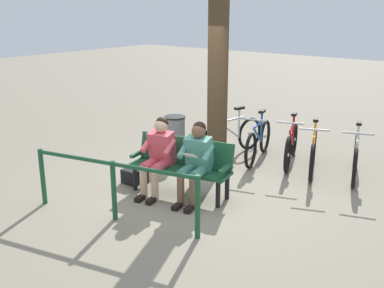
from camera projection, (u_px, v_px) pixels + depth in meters
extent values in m
plane|color=gray|center=(191.00, 192.00, 7.25)|extent=(40.00, 40.00, 0.00)
cube|color=#194C2D|center=(180.00, 169.00, 7.05)|extent=(1.66, 0.74, 0.05)
cube|color=#194C2D|center=(186.00, 151.00, 7.14)|extent=(1.60, 0.44, 0.42)
cube|color=#194C2D|center=(226.00, 168.00, 6.68)|extent=(0.14, 0.40, 0.05)
cube|color=#194C2D|center=(138.00, 153.00, 7.34)|extent=(0.14, 0.40, 0.05)
cylinder|color=black|center=(218.00, 194.00, 6.66)|extent=(0.07, 0.07, 0.40)
cylinder|color=black|center=(135.00, 178.00, 7.29)|extent=(0.07, 0.07, 0.40)
cylinder|color=black|center=(227.00, 187.00, 6.95)|extent=(0.07, 0.07, 0.40)
cylinder|color=black|center=(147.00, 171.00, 7.58)|extent=(0.07, 0.07, 0.40)
cube|color=#4C8C7A|center=(199.00, 154.00, 6.85)|extent=(0.43, 0.38, 0.55)
sphere|color=brown|center=(199.00, 131.00, 6.73)|extent=(0.21, 0.21, 0.21)
sphere|color=black|center=(199.00, 128.00, 6.74)|extent=(0.20, 0.20, 0.20)
cylinder|color=#4C8C7A|center=(199.00, 173.00, 6.70)|extent=(0.22, 0.42, 0.15)
cylinder|color=brown|center=(193.00, 194.00, 6.61)|extent=(0.11, 0.11, 0.45)
cube|color=black|center=(190.00, 209.00, 6.58)|extent=(0.13, 0.23, 0.07)
cylinder|color=#4C8C7A|center=(208.00, 154.00, 6.64)|extent=(0.15, 0.32, 0.23)
cylinder|color=#4C8C7A|center=(187.00, 170.00, 6.79)|extent=(0.22, 0.42, 0.15)
cylinder|color=brown|center=(181.00, 192.00, 6.69)|extent=(0.11, 0.11, 0.45)
cube|color=black|center=(177.00, 206.00, 6.66)|extent=(0.13, 0.23, 0.07)
cylinder|color=#4C8C7A|center=(183.00, 150.00, 6.81)|extent=(0.15, 0.32, 0.23)
cube|color=silver|center=(190.00, 155.00, 6.58)|extent=(0.22, 0.16, 0.09)
cube|color=#D84C59|center=(162.00, 148.00, 7.13)|extent=(0.43, 0.38, 0.55)
sphere|color=#D8A884|center=(161.00, 126.00, 7.01)|extent=(0.21, 0.21, 0.21)
sphere|color=black|center=(162.00, 123.00, 7.02)|extent=(0.20, 0.20, 0.20)
cylinder|color=#D84C59|center=(161.00, 166.00, 6.98)|extent=(0.22, 0.42, 0.15)
cylinder|color=#D8A884|center=(155.00, 187.00, 6.88)|extent=(0.11, 0.11, 0.45)
cube|color=black|center=(152.00, 201.00, 6.85)|extent=(0.13, 0.23, 0.07)
cylinder|color=#D84C59|center=(169.00, 148.00, 6.92)|extent=(0.15, 0.32, 0.23)
cylinder|color=#D84C59|center=(150.00, 164.00, 7.06)|extent=(0.22, 0.42, 0.15)
cylinder|color=#D8A884|center=(144.00, 184.00, 6.97)|extent=(0.11, 0.11, 0.45)
cube|color=black|center=(140.00, 198.00, 6.94)|extent=(0.13, 0.23, 0.07)
cylinder|color=#D84C59|center=(147.00, 144.00, 7.09)|extent=(0.15, 0.32, 0.23)
cube|color=black|center=(130.00, 177.00, 7.55)|extent=(0.31, 0.15, 0.24)
cylinder|color=#4C3823|center=(218.00, 51.00, 7.92)|extent=(0.36, 0.36, 4.16)
cylinder|color=slate|center=(175.00, 138.00, 8.78)|extent=(0.39, 0.39, 0.79)
cylinder|color=black|center=(175.00, 117.00, 8.66)|extent=(0.41, 0.41, 0.03)
torus|color=black|center=(355.00, 168.00, 7.35)|extent=(0.26, 0.65, 0.66)
cylinder|color=silver|center=(355.00, 168.00, 7.35)|extent=(0.07, 0.07, 0.06)
torus|color=black|center=(356.00, 150.00, 8.27)|extent=(0.26, 0.65, 0.66)
cylinder|color=silver|center=(356.00, 150.00, 8.27)|extent=(0.07, 0.07, 0.06)
cylinder|color=silver|center=(358.00, 137.00, 7.70)|extent=(0.24, 0.61, 0.04)
cylinder|color=silver|center=(356.00, 150.00, 7.69)|extent=(0.22, 0.58, 0.43)
cylinder|color=silver|center=(357.00, 139.00, 7.89)|extent=(0.04, 0.04, 0.55)
cube|color=black|center=(359.00, 123.00, 7.81)|extent=(0.15, 0.24, 0.05)
cylinder|color=#B2B2B7|center=(358.00, 134.00, 7.28)|extent=(0.47, 0.18, 0.03)
torus|color=black|center=(312.00, 163.00, 7.57)|extent=(0.30, 0.64, 0.66)
cylinder|color=silver|center=(312.00, 163.00, 7.57)|extent=(0.07, 0.07, 0.06)
torus|color=black|center=(314.00, 146.00, 8.51)|extent=(0.30, 0.64, 0.66)
cylinder|color=silver|center=(314.00, 146.00, 8.51)|extent=(0.07, 0.07, 0.06)
cylinder|color=orange|center=(315.00, 133.00, 7.93)|extent=(0.27, 0.60, 0.04)
cylinder|color=orange|center=(314.00, 146.00, 7.92)|extent=(0.26, 0.57, 0.43)
cylinder|color=orange|center=(315.00, 135.00, 8.12)|extent=(0.04, 0.04, 0.55)
cube|color=black|center=(316.00, 120.00, 8.04)|extent=(0.16, 0.24, 0.05)
cylinder|color=#B2B2B7|center=(314.00, 130.00, 7.51)|extent=(0.46, 0.21, 0.03)
torus|color=black|center=(288.00, 155.00, 8.00)|extent=(0.28, 0.64, 0.66)
cylinder|color=silver|center=(288.00, 155.00, 8.00)|extent=(0.07, 0.07, 0.06)
torus|color=black|center=(294.00, 139.00, 8.93)|extent=(0.28, 0.64, 0.66)
cylinder|color=silver|center=(294.00, 139.00, 8.93)|extent=(0.07, 0.07, 0.06)
cylinder|color=#B71414|center=(292.00, 127.00, 8.35)|extent=(0.25, 0.61, 0.04)
cylinder|color=#B71414|center=(291.00, 138.00, 8.34)|extent=(0.24, 0.57, 0.43)
cylinder|color=#B71414|center=(293.00, 128.00, 8.54)|extent=(0.04, 0.04, 0.55)
cube|color=black|center=(294.00, 114.00, 8.46)|extent=(0.16, 0.24, 0.05)
cylinder|color=#B2B2B7|center=(290.00, 123.00, 7.93)|extent=(0.46, 0.19, 0.03)
torus|color=black|center=(251.00, 151.00, 8.23)|extent=(0.23, 0.65, 0.66)
cylinder|color=silver|center=(251.00, 151.00, 8.23)|extent=(0.06, 0.07, 0.06)
torus|color=black|center=(265.00, 136.00, 9.13)|extent=(0.23, 0.65, 0.66)
cylinder|color=silver|center=(265.00, 136.00, 9.13)|extent=(0.06, 0.07, 0.06)
cylinder|color=#1E519E|center=(259.00, 124.00, 8.57)|extent=(0.20, 0.62, 0.04)
cylinder|color=#1E519E|center=(257.00, 135.00, 8.55)|extent=(0.19, 0.59, 0.43)
cylinder|color=#1E519E|center=(261.00, 126.00, 8.75)|extent=(0.04, 0.04, 0.55)
cube|color=black|center=(262.00, 111.00, 8.67)|extent=(0.14, 0.24, 0.05)
cylinder|color=#B2B2B7|center=(253.00, 120.00, 8.16)|extent=(0.47, 0.16, 0.03)
torus|color=black|center=(213.00, 143.00, 8.67)|extent=(0.18, 0.66, 0.66)
cylinder|color=silver|center=(213.00, 143.00, 8.67)|extent=(0.06, 0.07, 0.06)
torus|color=black|center=(250.00, 134.00, 9.31)|extent=(0.18, 0.66, 0.66)
cylinder|color=silver|center=(250.00, 134.00, 9.31)|extent=(0.06, 0.07, 0.06)
cylinder|color=silver|center=(233.00, 119.00, 8.88)|extent=(0.16, 0.63, 0.04)
cylinder|color=silver|center=(229.00, 130.00, 8.89)|extent=(0.15, 0.59, 0.43)
cylinder|color=silver|center=(239.00, 122.00, 9.02)|extent=(0.04, 0.04, 0.55)
cube|color=black|center=(239.00, 108.00, 8.94)|extent=(0.13, 0.23, 0.05)
cylinder|color=#B2B2B7|center=(218.00, 114.00, 8.58)|extent=(0.48, 0.12, 0.03)
cylinder|color=#194C2D|center=(198.00, 207.00, 5.71)|extent=(0.07, 0.07, 0.85)
cylinder|color=#194C2D|center=(114.00, 191.00, 6.22)|extent=(0.07, 0.07, 0.85)
cylinder|color=#194C2D|center=(43.00, 177.00, 6.72)|extent=(0.07, 0.07, 0.85)
cylinder|color=#194C2D|center=(112.00, 164.00, 6.11)|extent=(2.45, 0.63, 0.06)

